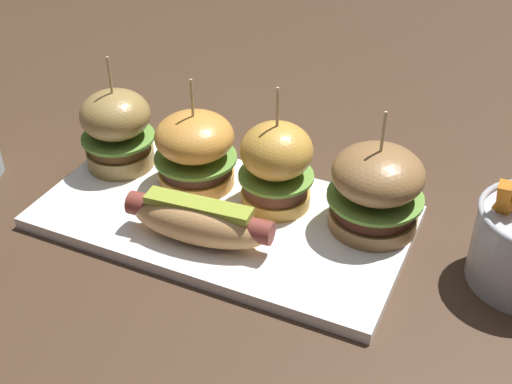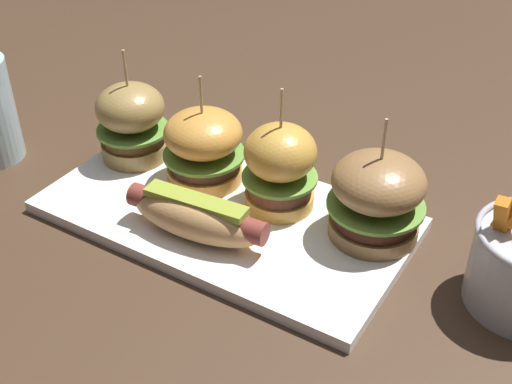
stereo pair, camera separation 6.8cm
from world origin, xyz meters
TOP-DOWN VIEW (x-y plane):
  - ground_plane at (0.00, 0.00)m, footprint 3.00×3.00m
  - platter_main at (0.00, 0.00)m, footprint 0.41×0.21m
  - hot_dog at (0.00, -0.05)m, footprint 0.16×0.06m
  - slider_far_left at (-0.16, 0.04)m, footprint 0.09×0.09m
  - slider_center_left at (-0.06, 0.04)m, footprint 0.10×0.10m
  - slider_center_right at (0.05, 0.04)m, footprint 0.08×0.08m
  - slider_far_right at (0.16, 0.05)m, footprint 0.10×0.10m

SIDE VIEW (x-z plane):
  - ground_plane at x=0.00m, z-range 0.00..0.00m
  - platter_main at x=0.00m, z-range 0.00..0.01m
  - hot_dog at x=0.00m, z-range 0.02..0.06m
  - slider_center_left at x=-0.06m, z-range -0.01..0.13m
  - slider_far_right at x=0.16m, z-range -0.01..0.13m
  - slider_far_left at x=-0.16m, z-range -0.01..0.13m
  - slider_center_right at x=0.05m, z-range -0.01..0.14m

